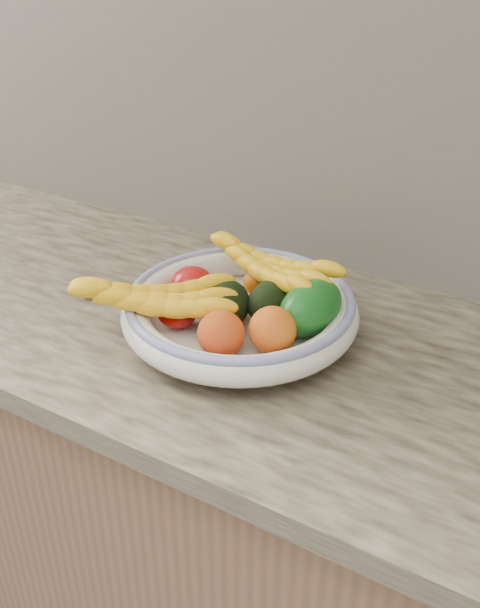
% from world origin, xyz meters
% --- Properties ---
extents(kitchen_counter, '(2.44, 0.66, 1.40)m').
position_xyz_m(kitchen_counter, '(0.00, 1.69, 0.46)').
color(kitchen_counter, brown).
rests_on(kitchen_counter, ground).
extents(fruit_bowl, '(0.39, 0.39, 0.08)m').
position_xyz_m(fruit_bowl, '(0.00, 1.66, 0.95)').
color(fruit_bowl, white).
rests_on(fruit_bowl, kitchen_counter).
extents(clementine_back_left, '(0.06, 0.06, 0.05)m').
position_xyz_m(clementine_back_left, '(-0.02, 1.75, 0.95)').
color(clementine_back_left, '#DA6404').
rests_on(clementine_back_left, fruit_bowl).
extents(clementine_back_right, '(0.07, 0.07, 0.05)m').
position_xyz_m(clementine_back_right, '(0.02, 1.76, 0.95)').
color(clementine_back_right, '#EB5904').
rests_on(clementine_back_right, fruit_bowl).
extents(tomato_left, '(0.09, 0.09, 0.07)m').
position_xyz_m(tomato_left, '(-0.10, 1.67, 0.96)').
color(tomato_left, '#AD100F').
rests_on(tomato_left, fruit_bowl).
extents(tomato_near_left, '(0.09, 0.09, 0.06)m').
position_xyz_m(tomato_near_left, '(-0.08, 1.59, 0.96)').
color(tomato_near_left, '#9F0300').
rests_on(tomato_near_left, fruit_bowl).
extents(avocado_center, '(0.10, 0.12, 0.07)m').
position_xyz_m(avocado_center, '(-0.01, 1.64, 0.96)').
color(avocado_center, black).
rests_on(avocado_center, fruit_bowl).
extents(avocado_right, '(0.09, 0.11, 0.07)m').
position_xyz_m(avocado_right, '(0.04, 1.69, 0.96)').
color(avocado_right, black).
rests_on(avocado_right, fruit_bowl).
extents(green_mango, '(0.12, 0.14, 0.11)m').
position_xyz_m(green_mango, '(0.12, 1.68, 0.98)').
color(green_mango, '#0F5313').
rests_on(green_mango, fruit_bowl).
extents(peach_front, '(0.09, 0.09, 0.07)m').
position_xyz_m(peach_front, '(0.03, 1.56, 0.97)').
color(peach_front, orange).
rests_on(peach_front, fruit_bowl).
extents(peach_right, '(0.09, 0.09, 0.07)m').
position_xyz_m(peach_right, '(0.09, 1.61, 0.97)').
color(peach_right, orange).
rests_on(peach_right, fruit_bowl).
extents(banana_bunch_back, '(0.29, 0.16, 0.08)m').
position_xyz_m(banana_bunch_back, '(0.01, 1.74, 0.99)').
color(banana_bunch_back, yellow).
rests_on(banana_bunch_back, fruit_bowl).
extents(banana_bunch_front, '(0.29, 0.25, 0.08)m').
position_xyz_m(banana_bunch_front, '(-0.10, 1.56, 0.98)').
color(banana_bunch_front, yellow).
rests_on(banana_bunch_front, fruit_bowl).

